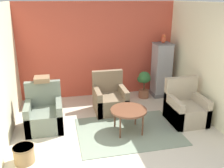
% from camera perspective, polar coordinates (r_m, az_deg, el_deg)
% --- Properties ---
extents(wall_back_accent, '(4.33, 0.06, 2.56)m').
position_cam_1_polar(wall_back_accent, '(6.86, -3.22, 7.71)').
color(wall_back_accent, '#C64C38').
rests_on(wall_back_accent, ground_plane).
extents(wall_left, '(0.06, 3.39, 2.56)m').
position_cam_1_polar(wall_left, '(5.19, -23.68, 2.27)').
color(wall_left, beige).
rests_on(wall_left, ground_plane).
extents(wall_right, '(0.06, 3.39, 2.56)m').
position_cam_1_polar(wall_right, '(6.03, 20.27, 4.93)').
color(wall_right, beige).
rests_on(wall_right, ground_plane).
extents(area_rug, '(2.09, 1.56, 0.01)m').
position_cam_1_polar(area_rug, '(5.31, 3.71, -10.68)').
color(area_rug, gray).
rests_on(area_rug, ground_plane).
extents(coffee_table, '(0.74, 0.74, 0.50)m').
position_cam_1_polar(coffee_table, '(5.10, 3.82, -6.26)').
color(coffee_table, brown).
rests_on(coffee_table, ground_plane).
extents(armchair_left, '(0.75, 0.79, 0.95)m').
position_cam_1_polar(armchair_left, '(5.50, -15.18, -6.79)').
color(armchair_left, slate).
rests_on(armchair_left, ground_plane).
extents(armchair_right, '(0.75, 0.79, 0.95)m').
position_cam_1_polar(armchair_right, '(5.80, 16.42, -5.50)').
color(armchair_right, tan).
rests_on(armchair_right, ground_plane).
extents(armchair_middle, '(0.75, 0.79, 0.95)m').
position_cam_1_polar(armchair_middle, '(6.06, -0.50, -3.56)').
color(armchair_middle, '#7A664C').
rests_on(armchair_middle, ground_plane).
extents(birdcage, '(0.49, 0.49, 1.49)m').
position_cam_1_polar(birdcage, '(7.03, 11.22, 3.12)').
color(birdcage, slate).
rests_on(birdcage, ground_plane).
extents(parrot, '(0.12, 0.21, 0.25)m').
position_cam_1_polar(parrot, '(6.85, 11.69, 10.10)').
color(parrot, '#D14C2D').
rests_on(parrot, birdcage).
extents(potted_plant, '(0.35, 0.32, 0.75)m').
position_cam_1_polar(potted_plant, '(6.88, 7.34, 0.44)').
color(potted_plant, brown).
rests_on(potted_plant, ground_plane).
extents(wicker_basket, '(0.36, 0.36, 0.30)m').
position_cam_1_polar(wicker_basket, '(4.60, -19.47, -14.82)').
color(wicker_basket, '#A37F51').
rests_on(wicker_basket, ground_plane).
extents(throw_pillow, '(0.32, 0.32, 0.10)m').
position_cam_1_polar(throw_pillow, '(5.51, -15.74, 1.08)').
color(throw_pillow, '#846647').
rests_on(throw_pillow, armchair_left).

